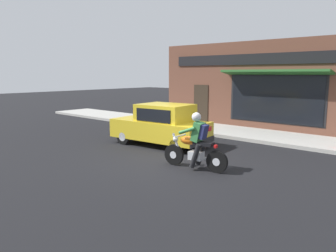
{
  "coord_description": "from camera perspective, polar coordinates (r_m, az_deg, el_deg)",
  "views": [
    {
      "loc": [
        -7.53,
        -6.35,
        2.68
      ],
      "look_at": [
        0.64,
        0.75,
        0.95
      ],
      "focal_mm": 35.0,
      "sensor_mm": 36.0,
      "label": 1
    }
  ],
  "objects": [
    {
      "name": "ground_plane",
      "position": [
        10.21,
        0.81,
        -6.14
      ],
      "size": [
        80.0,
        80.0,
        0.0
      ],
      "primitive_type": "plane",
      "color": "black"
    },
    {
      "name": "traffic_cone",
      "position": [
        17.93,
        0.29,
        1.88
      ],
      "size": [
        0.36,
        0.36,
        0.6
      ],
      "color": "black",
      "rests_on": "sidewalk_curb"
    },
    {
      "name": "sidewalk_curb",
      "position": [
        16.22,
        5.18,
        -0.21
      ],
      "size": [
        2.6,
        22.0,
        0.14
      ],
      "primitive_type": "cube",
      "color": "#ADAAA3",
      "rests_on": "ground"
    },
    {
      "name": "car_hatchback",
      "position": [
        12.32,
        -1.17,
        0.14
      ],
      "size": [
        1.94,
        3.9,
        1.57
      ],
      "color": "black",
      "rests_on": "ground"
    },
    {
      "name": "motorcycle_with_rider",
      "position": [
        9.29,
        4.8,
        -3.4
      ],
      "size": [
        0.62,
        2.02,
        1.62
      ],
      "color": "black",
      "rests_on": "ground"
    },
    {
      "name": "storefront_building",
      "position": [
        16.25,
        14.55,
        6.78
      ],
      "size": [
        1.25,
        10.12,
        4.2
      ],
      "color": "brown",
      "rests_on": "ground"
    }
  ]
}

